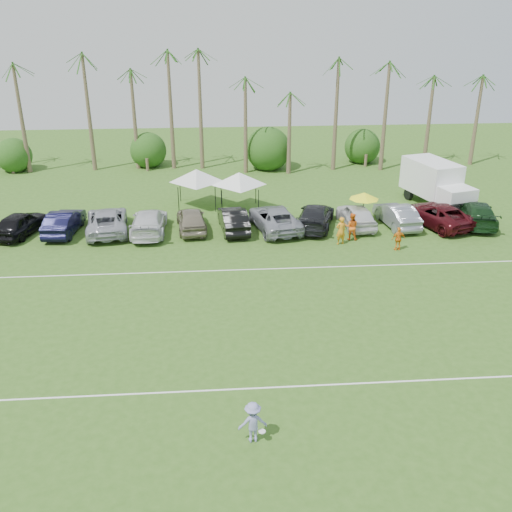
{
  "coord_description": "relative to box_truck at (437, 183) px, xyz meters",
  "views": [
    {
      "loc": [
        0.52,
        -17.94,
        14.91
      ],
      "look_at": [
        2.84,
        12.42,
        1.6
      ],
      "focal_mm": 40.0,
      "sensor_mm": 36.0,
      "label": 1
    }
  ],
  "objects": [
    {
      "name": "parked_car_0",
      "position": [
        -31.74,
        -3.99,
        -1.05
      ],
      "size": [
        3.23,
        5.29,
        1.68
      ],
      "primitive_type": "imported",
      "rotation": [
        0.0,
        0.0,
        2.87
      ],
      "color": "black",
      "rests_on": "ground"
    },
    {
      "name": "palm_tree_7",
      "position": [
        -10.46,
        12.8,
        8.17
      ],
      "size": [
        2.4,
        2.4,
        11.9
      ],
      "color": "brown",
      "rests_on": "ground"
    },
    {
      "name": "palm_tree_9",
      "position": [
        -0.46,
        12.8,
        6.46
      ],
      "size": [
        2.4,
        2.4,
        9.9
      ],
      "color": "brown",
      "rests_on": "ground"
    },
    {
      "name": "bush_tree_2",
      "position": [
        -12.46,
        13.8,
        -0.09
      ],
      "size": [
        4.0,
        4.0,
        4.0
      ],
      "color": "brown",
      "rests_on": "ground"
    },
    {
      "name": "palm_tree_10",
      "position": [
        4.54,
        12.8,
        7.32
      ],
      "size": [
        2.4,
        2.4,
        10.9
      ],
      "color": "brown",
      "rests_on": "ground"
    },
    {
      "name": "sideline_player_c",
      "position": [
        -5.81,
        -8.84,
        -1.09
      ],
      "size": [
        0.99,
        0.5,
        1.61
      ],
      "primitive_type": "imported",
      "rotation": [
        0.0,
        0.0,
        3.26
      ],
      "color": "orange",
      "rests_on": "ground"
    },
    {
      "name": "palm_tree_1",
      "position": [
        -35.46,
        12.8,
        6.46
      ],
      "size": [
        2.4,
        2.4,
        9.9
      ],
      "color": "brown",
      "rests_on": "ground"
    },
    {
      "name": "frisbee_player",
      "position": [
        -16.77,
        -26.36,
        -1.05
      ],
      "size": [
        1.15,
        0.74,
        1.69
      ],
      "rotation": [
        0.0,
        0.0,
        3.25
      ],
      "color": "#8789C0",
      "rests_on": "ground"
    },
    {
      "name": "parked_car_5",
      "position": [
        -16.62,
        -4.31,
        -1.05
      ],
      "size": [
        2.3,
        5.27,
        1.68
      ],
      "primitive_type": "imported",
      "rotation": [
        0.0,
        0.0,
        3.25
      ],
      "color": "black",
      "rests_on": "ground"
    },
    {
      "name": "bush_tree_3",
      "position": [
        -2.46,
        13.8,
        -0.09
      ],
      "size": [
        4.0,
        4.0,
        4.0
      ],
      "color": "brown",
      "rests_on": "ground"
    },
    {
      "name": "parked_car_10",
      "position": [
        -1.49,
        -4.42,
        -1.05
      ],
      "size": [
        4.66,
        6.65,
        1.68
      ],
      "primitive_type": "imported",
      "rotation": [
        0.0,
        0.0,
        3.48
      ],
      "color": "#450D12",
      "rests_on": "ground"
    },
    {
      "name": "palm_tree_3",
      "position": [
        -26.46,
        12.8,
        8.17
      ],
      "size": [
        2.4,
        2.4,
        11.9
      ],
      "color": "brown",
      "rests_on": "ground"
    },
    {
      "name": "box_truck",
      "position": [
        0.0,
        0.0,
        0.0
      ],
      "size": [
        4.27,
        7.29,
        3.54
      ],
      "rotation": [
        0.0,
        0.0,
        0.26
      ],
      "color": "white",
      "rests_on": "ground"
    },
    {
      "name": "palm_tree_2",
      "position": [
        -30.46,
        12.8,
        7.32
      ],
      "size": [
        2.4,
        2.4,
        10.9
      ],
      "color": "brown",
      "rests_on": "ground"
    },
    {
      "name": "palm_tree_6",
      "position": [
        -14.46,
        12.8,
        7.32
      ],
      "size": [
        2.4,
        2.4,
        10.9
      ],
      "color": "brown",
      "rests_on": "ground"
    },
    {
      "name": "palm_tree_5",
      "position": [
        -18.46,
        12.8,
        6.46
      ],
      "size": [
        2.4,
        2.4,
        9.9
      ],
      "color": "brown",
      "rests_on": "ground"
    },
    {
      "name": "ground",
      "position": [
        -18.46,
        -25.2,
        -1.89
      ],
      "size": [
        120.0,
        120.0,
        0.0
      ],
      "primitive_type": "plane",
      "color": "#335A1B",
      "rests_on": "ground"
    },
    {
      "name": "parked_car_1",
      "position": [
        -28.71,
        -3.92,
        -1.05
      ],
      "size": [
        2.18,
        5.24,
        1.68
      ],
      "primitive_type": "imported",
      "rotation": [
        0.0,
        0.0,
        3.06
      ],
      "color": "black",
      "rests_on": "ground"
    },
    {
      "name": "sideline_player_b",
      "position": [
        -8.5,
        -6.73,
        -0.93
      ],
      "size": [
        1.1,
        0.95,
        1.92
      ],
      "primitive_type": "imported",
      "rotation": [
        0.0,
        0.0,
        2.87
      ],
      "color": "orange",
      "rests_on": "ground"
    },
    {
      "name": "parked_car_7",
      "position": [
        -10.57,
        -4.06,
        -1.05
      ],
      "size": [
        3.97,
        6.24,
        1.68
      ],
      "primitive_type": "imported",
      "rotation": [
        0.0,
        0.0,
        2.84
      ],
      "color": "black",
      "rests_on": "ground"
    },
    {
      "name": "bush_tree_0",
      "position": [
        -37.46,
        13.8,
        -0.09
      ],
      "size": [
        4.0,
        4.0,
        4.0
      ],
      "color": "brown",
      "rests_on": "ground"
    },
    {
      "name": "market_umbrella",
      "position": [
        -6.93,
        -3.72,
        0.3
      ],
      "size": [
        2.2,
        2.2,
        2.45
      ],
      "color": "black",
      "rests_on": "ground"
    },
    {
      "name": "field_lines",
      "position": [
        -18.46,
        -17.2,
        -1.89
      ],
      "size": [
        80.0,
        12.1,
        0.01
      ],
      "color": "white",
      "rests_on": "ground"
    },
    {
      "name": "sideline_player_a",
      "position": [
        -9.42,
        -7.5,
        -0.92
      ],
      "size": [
        0.81,
        0.64,
        1.95
      ],
      "primitive_type": "imported",
      "rotation": [
        0.0,
        0.0,
        3.41
      ],
      "color": "orange",
      "rests_on": "ground"
    },
    {
      "name": "parked_car_4",
      "position": [
        -19.64,
        -4.04,
        -1.05
      ],
      "size": [
        2.5,
        5.13,
        1.68
      ],
      "primitive_type": "imported",
      "rotation": [
        0.0,
        0.0,
        3.25
      ],
      "color": "gray",
      "rests_on": "ground"
    },
    {
      "name": "bush_tree_1",
      "position": [
        -24.46,
        13.8,
        -0.09
      ],
      "size": [
        4.0,
        4.0,
        4.0
      ],
      "color": "brown",
      "rests_on": "ground"
    },
    {
      "name": "parked_car_6",
      "position": [
        -13.59,
        -4.33,
        -1.05
      ],
      "size": [
        3.93,
        6.49,
        1.68
      ],
      "primitive_type": "imported",
      "rotation": [
        0.0,
        0.0,
        3.34
      ],
      "color": "gray",
      "rests_on": "ground"
    },
    {
      "name": "palm_tree_8",
      "position": [
        -5.46,
        12.8,
        5.59
      ],
      "size": [
        2.4,
        2.4,
        8.9
      ],
      "color": "brown",
      "rests_on": "ground"
    },
    {
      "name": "canopy_tent_left",
      "position": [
        -19.3,
        1.38,
        1.2
      ],
      "size": [
        4.45,
        4.45,
        3.61
      ],
      "color": "black",
      "rests_on": "ground"
    },
    {
      "name": "parked_car_2",
      "position": [
        -25.69,
        -3.92,
        -1.05
      ],
      "size": [
        3.63,
        6.4,
        1.68
      ],
      "primitive_type": "imported",
      "rotation": [
        0.0,
        0.0,
        3.28
      ],
      "color": "#A2A4AD",
      "rests_on": "ground"
    },
    {
      "name": "palm_tree_4",
      "position": [
        -22.46,
        12.8,
        5.59
      ],
      "size": [
        2.4,
        2.4,
        8.9
      ],
      "color": "brown",
      "rests_on": "ground"
    },
    {
      "name": "parked_car_3",
      "position": [
        -22.67,
        -4.36,
        -1.05
      ],
      "size": [
        2.37,
        5.81,
        1.68
      ],
      "primitive_type": "imported",
      "rotation": [
        0.0,
        0.0,
        3.14
      ],
      "color": "silver",
      "rests_on": "ground"
    },
    {
      "name": "parked_car_8",
      "position": [
        -7.54,
        -4.15,
        -1.05
      ],
      "size": [
        2.37,
        5.08,
        1.68
      ],
      "primitive_type": "imported",
      "rotation": [
        0.0,
        0.0,
        3.22
      ],
      "color": "silver",
      "rests_on": "ground"
    },
    {
      "name": "canopy_tent_right",
      "position": [
        -15.94,
        0.36,
        1.15
      ],
      "size": [
        4.38,
        4.38,
        3.55
      ],
      "color": "black",
      "rests_on": "ground"
    },
    {
      "name": "parked_car_9",
      "position": [
        -4.52,
        -4.26,
        -1.05
      ],
      "size": [
        2.38,
        5.29,
        1.68
      ],
      "primitive_type": "imported",
      "rotation": [
        0.0,
        0.0,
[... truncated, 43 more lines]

